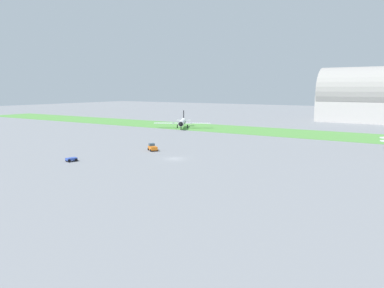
% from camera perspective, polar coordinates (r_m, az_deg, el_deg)
% --- Properties ---
extents(ground_plane, '(600.00, 600.00, 0.00)m').
position_cam_1_polar(ground_plane, '(95.01, -2.57, -2.17)').
color(ground_plane, gray).
extents(grass_taxiway_strip, '(360.00, 28.00, 0.08)m').
position_cam_1_polar(grass_taxiway_strip, '(155.28, 12.38, 1.73)').
color(grass_taxiway_strip, '#549342').
rests_on(grass_taxiway_strip, ground_plane).
extents(airplane_taxiing_turboprop, '(21.55, 18.79, 7.21)m').
position_cam_1_polar(airplane_taxiing_turboprop, '(165.57, -1.44, 3.22)').
color(airplane_taxiing_turboprop, white).
rests_on(airplane_taxiing_turboprop, ground_plane).
extents(baggage_cart_near_gate, '(2.36, 2.78, 0.90)m').
position_cam_1_polar(baggage_cart_near_gate, '(95.54, -17.30, -2.14)').
color(baggage_cart_near_gate, '#334FB2').
rests_on(baggage_cart_near_gate, ground_plane).
extents(pushback_tug_midfield, '(3.98, 3.55, 1.95)m').
position_cam_1_polar(pushback_tug_midfield, '(107.37, -5.82, -0.50)').
color(pushback_tug_midfield, orange).
rests_on(pushback_tug_midfield, ground_plane).
extents(hangar_distant, '(45.78, 24.59, 27.59)m').
position_cam_1_polar(hangar_distant, '(214.16, 24.35, 6.25)').
color(hangar_distant, '#BCB7B2').
rests_on(hangar_distant, ground_plane).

